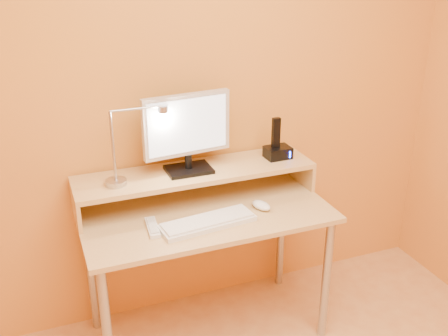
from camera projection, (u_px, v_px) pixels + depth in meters
name	position (u px, v px, depth m)	size (l,w,h in m)	color
wall_back	(183.00, 89.00, 2.58)	(3.00, 0.04, 2.50)	#C77D37
desk_leg_fl	(107.00, 334.00, 2.26)	(0.04, 0.04, 0.69)	#A8A8AD
desk_leg_fr	(326.00, 280.00, 2.63)	(0.04, 0.04, 0.69)	#A8A8AD
desk_leg_bl	(91.00, 272.00, 2.69)	(0.04, 0.04, 0.69)	#A8A8AD
desk_leg_br	(281.00, 233.00, 3.06)	(0.04, 0.04, 0.69)	#A8A8AD
desk_lower	(206.00, 214.00, 2.52)	(1.20, 0.60, 0.03)	tan
shelf_riser_left	(76.00, 207.00, 2.42)	(0.02, 0.30, 0.14)	tan
shelf_riser_right	(300.00, 170.00, 2.81)	(0.02, 0.30, 0.14)	tan
desk_shelf	(196.00, 172.00, 2.58)	(1.20, 0.30, 0.03)	tan
monitor_foot	(189.00, 169.00, 2.56)	(0.22, 0.16, 0.02)	black
monitor_neck	(188.00, 161.00, 2.55)	(0.04, 0.04, 0.07)	black
monitor_panel	(187.00, 125.00, 2.48)	(0.44, 0.04, 0.30)	#BDBDBD
monitor_back	(185.00, 123.00, 2.50)	(0.40, 0.01, 0.26)	black
monitor_screen	(188.00, 126.00, 2.47)	(0.40, 0.00, 0.26)	white
lamp_base	(116.00, 182.00, 2.42)	(0.10, 0.10, 0.03)	#A8A8AD
lamp_post	(113.00, 147.00, 2.35)	(0.01, 0.01, 0.33)	#A8A8AD
lamp_arm	(137.00, 109.00, 2.32)	(0.01, 0.01, 0.24)	#A8A8AD
lamp_head	(163.00, 109.00, 2.37)	(0.04, 0.04, 0.03)	#A8A8AD
lamp_bulb	(163.00, 112.00, 2.37)	(0.03, 0.03, 0.00)	#FFEAC6
phone_dock	(278.00, 152.00, 2.72)	(0.13, 0.10, 0.06)	black
phone_handset	(276.00, 133.00, 2.67)	(0.04, 0.03, 0.16)	black
phone_led	(290.00, 155.00, 2.69)	(0.01, 0.00, 0.04)	#284FFF
keyboard	(208.00, 223.00, 2.39)	(0.45, 0.14, 0.02)	silver
mouse	(261.00, 205.00, 2.54)	(0.06, 0.11, 0.04)	white
remote_control	(152.00, 227.00, 2.36)	(0.05, 0.18, 0.02)	silver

